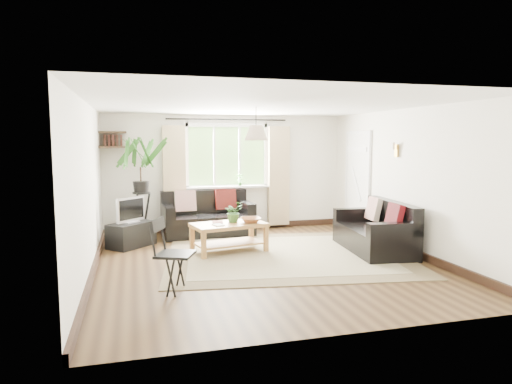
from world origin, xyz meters
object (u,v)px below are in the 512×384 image
object	(u,v)px
sofa_back	(208,215)
folding_chair	(175,256)
palm_stand	(141,188)
sofa_right	(374,228)
tv_stand	(131,235)
coffee_table	(229,238)

from	to	relation	value
sofa_back	folding_chair	size ratio (longest dim) A/B	1.91
sofa_back	palm_stand	xyz separation A→B (m)	(-1.27, -0.02, 0.56)
sofa_right	palm_stand	world-z (taller)	palm_stand
sofa_back	tv_stand	world-z (taller)	sofa_back
coffee_table	palm_stand	xyz separation A→B (m)	(-1.39, 1.46, 0.73)
coffee_table	palm_stand	bearing A→B (deg)	133.49
palm_stand	tv_stand	bearing A→B (deg)	-108.04
coffee_table	folding_chair	bearing A→B (deg)	-120.08
tv_stand	folding_chair	bearing A→B (deg)	-122.70
sofa_back	tv_stand	bearing A→B (deg)	-159.79
sofa_right	coffee_table	size ratio (longest dim) A/B	1.42
coffee_table	tv_stand	distance (m)	1.80
sofa_back	coffee_table	bearing A→B (deg)	-88.40
palm_stand	sofa_right	bearing A→B (deg)	-28.31
coffee_table	tv_stand	world-z (taller)	coffee_table
coffee_table	tv_stand	xyz separation A→B (m)	(-1.59, 0.85, -0.03)
tv_stand	folding_chair	world-z (taller)	folding_chair
sofa_back	folding_chair	bearing A→B (deg)	-108.80
coffee_table	palm_stand	world-z (taller)	palm_stand
tv_stand	folding_chair	distance (m)	2.73
sofa_back	tv_stand	distance (m)	1.61
coffee_table	folding_chair	xyz separation A→B (m)	(-1.05, -1.81, 0.21)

